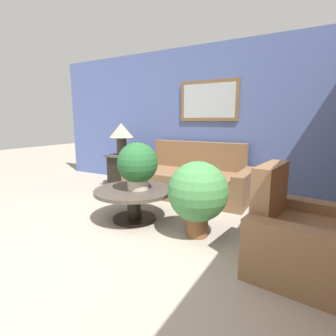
{
  "coord_description": "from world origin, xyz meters",
  "views": [
    {
      "loc": [
        1.89,
        -1.4,
        1.29
      ],
      "look_at": [
        -0.06,
        1.99,
        0.57
      ],
      "focal_mm": 28.0,
      "sensor_mm": 36.0,
      "label": 1
    }
  ],
  "objects": [
    {
      "name": "wall_back",
      "position": [
        0.0,
        3.18,
        1.31
      ],
      "size": [
        6.86,
        0.09,
        2.6
      ],
      "color": "#5166A8",
      "rests_on": "ground_plane"
    },
    {
      "name": "potted_plant_on_table",
      "position": [
        -0.08,
        1.26,
        0.73
      ],
      "size": [
        0.52,
        0.52,
        0.61
      ],
      "color": "beige",
      "rests_on": "coffee_table"
    },
    {
      "name": "couch_main",
      "position": [
        0.01,
        2.62,
        0.28
      ],
      "size": [
        2.11,
        0.98,
        0.9
      ],
      "color": "brown",
      "rests_on": "ground_plane"
    },
    {
      "name": "armchair",
      "position": [
        1.87,
        1.02,
        0.28
      ],
      "size": [
        1.0,
        1.07,
        0.9
      ],
      "rotation": [
        0.0,
        0.0,
        1.45
      ],
      "color": "brown",
      "rests_on": "ground_plane"
    },
    {
      "name": "potted_plant_floor",
      "position": [
        0.79,
        1.18,
        0.5
      ],
      "size": [
        0.67,
        0.67,
        0.85
      ],
      "color": "brown",
      "rests_on": "ground_plane"
    },
    {
      "name": "side_table",
      "position": [
        -1.36,
        2.49,
        0.32
      ],
      "size": [
        0.49,
        0.49,
        0.64
      ],
      "color": "black",
      "rests_on": "ground_plane"
    },
    {
      "name": "table_lamp",
      "position": [
        -1.36,
        2.49,
        1.04
      ],
      "size": [
        0.46,
        0.46,
        0.6
      ],
      "color": "#2D2823",
      "rests_on": "side_table"
    },
    {
      "name": "coffee_table",
      "position": [
        -0.12,
        1.22,
        0.3
      ],
      "size": [
        1.02,
        1.02,
        0.41
      ],
      "color": "black",
      "rests_on": "ground_plane"
    },
    {
      "name": "ground_plane",
      "position": [
        0.0,
        0.0,
        0.0
      ],
      "size": [
        20.0,
        20.0,
        0.0
      ],
      "primitive_type": "plane",
      "color": "gray"
    }
  ]
}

